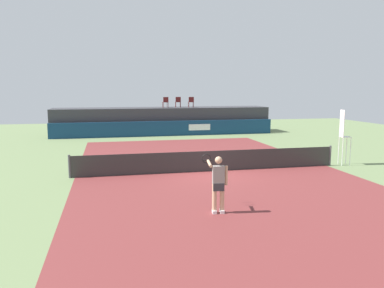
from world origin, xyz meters
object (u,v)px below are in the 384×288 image
(net_post_far, at_px, (330,155))
(tennis_ball, at_px, (263,152))
(umpire_chair, at_px, (343,133))
(tennis_player, at_px, (218,182))
(net_post_near, at_px, (69,166))
(spectator_chair_left, at_px, (178,102))
(spectator_chair_far_left, at_px, (166,102))
(spectator_chair_center, at_px, (191,102))

(net_post_far, xyz_separation_m, tennis_ball, (-1.79, 4.17, -0.46))
(umpire_chair, bearing_deg, tennis_player, -144.59)
(net_post_near, xyz_separation_m, tennis_player, (4.90, -5.80, 0.46))
(umpire_chair, height_order, net_post_near, umpire_chair)
(tennis_ball, bearing_deg, net_post_far, -66.78)
(spectator_chair_left, distance_m, net_post_far, 16.11)
(net_post_far, bearing_deg, tennis_player, -142.27)
(umpire_chair, height_order, tennis_player, umpire_chair)
(spectator_chair_far_left, height_order, spectator_chair_left, same)
(spectator_chair_far_left, bearing_deg, net_post_near, -113.12)
(umpire_chair, xyz_separation_m, net_post_far, (-0.68, -0.01, -1.09))
(tennis_player, bearing_deg, umpire_chair, 35.41)
(spectator_chair_far_left, distance_m, tennis_player, 20.97)
(tennis_ball, bearing_deg, spectator_chair_left, 105.67)
(umpire_chair, xyz_separation_m, tennis_ball, (-2.47, 4.15, -1.55))
(tennis_ball, bearing_deg, tennis_player, -119.80)
(net_post_near, xyz_separation_m, tennis_ball, (10.61, 4.17, -0.46))
(net_post_far, height_order, tennis_ball, net_post_far)
(spectator_chair_center, relative_size, net_post_far, 0.89)
(spectator_chair_far_left, distance_m, umpire_chair, 16.47)
(spectator_chair_left, height_order, umpire_chair, spectator_chair_left)
(spectator_chair_left, height_order, tennis_ball, spectator_chair_left)
(spectator_chair_center, bearing_deg, spectator_chair_left, 167.39)
(spectator_chair_left, bearing_deg, tennis_player, -97.11)
(net_post_near, bearing_deg, spectator_chair_center, 60.11)
(spectator_chair_left, bearing_deg, net_post_near, -116.32)
(net_post_far, bearing_deg, net_post_near, 180.00)
(spectator_chair_center, relative_size, net_post_near, 0.89)
(spectator_chair_left, xyz_separation_m, umpire_chair, (5.56, -15.18, -1.11))
(net_post_far, bearing_deg, tennis_ball, 113.22)
(spectator_chair_center, xyz_separation_m, umpire_chair, (4.49, -14.94, -1.11))
(umpire_chair, relative_size, net_post_far, 2.76)
(spectator_chair_center, relative_size, tennis_player, 0.50)
(tennis_ball, bearing_deg, spectator_chair_center, 100.59)
(tennis_player, bearing_deg, tennis_ball, 60.20)
(umpire_chair, xyz_separation_m, net_post_near, (-13.08, -0.01, -1.09))
(spectator_chair_left, height_order, net_post_far, spectator_chair_left)
(spectator_chair_left, xyz_separation_m, spectator_chair_center, (1.08, -0.24, 0.00))
(spectator_chair_left, height_order, spectator_chair_center, same)
(spectator_chair_far_left, relative_size, tennis_player, 0.50)
(spectator_chair_left, bearing_deg, tennis_ball, -74.33)
(net_post_far, relative_size, tennis_ball, 14.71)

